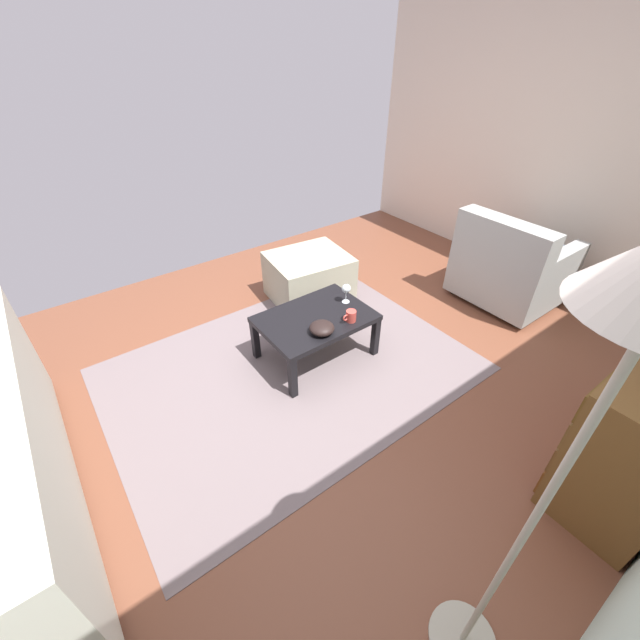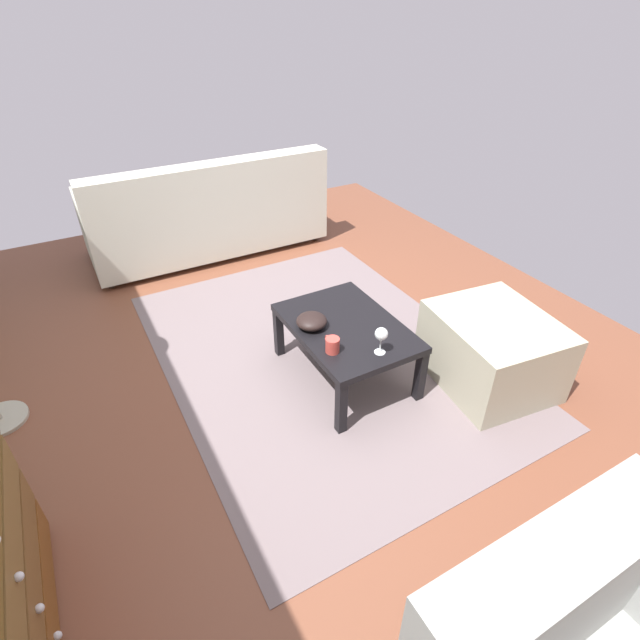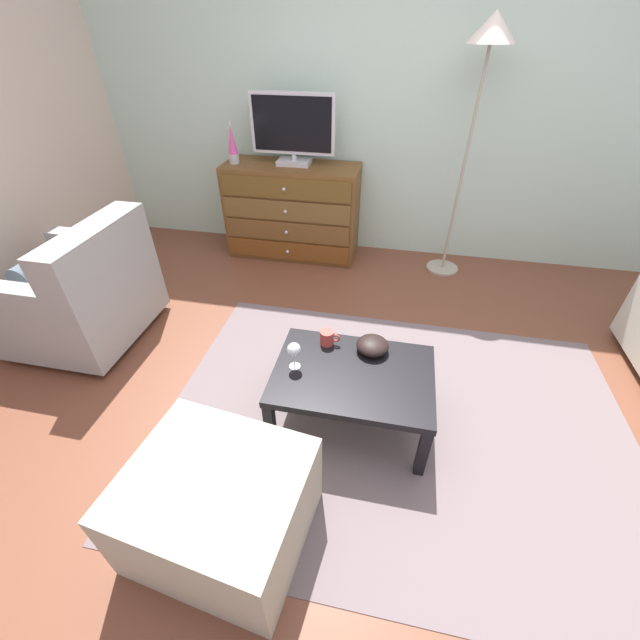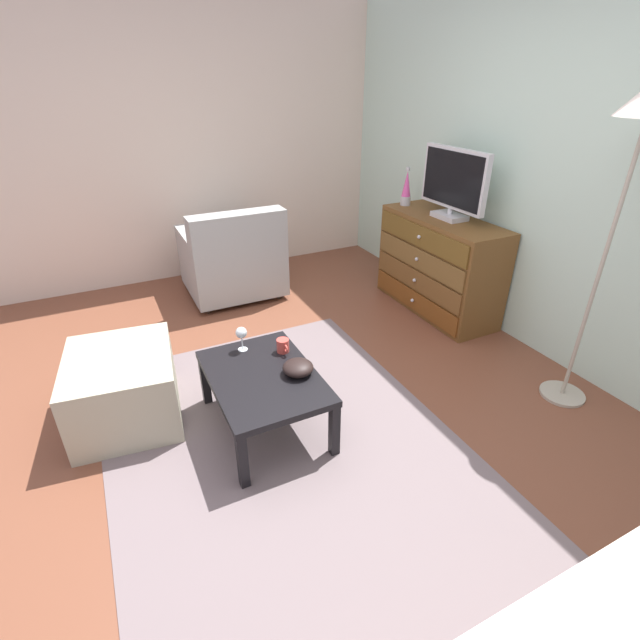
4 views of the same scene
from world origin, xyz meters
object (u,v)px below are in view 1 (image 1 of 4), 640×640
Objects in this scene: wine_glass at (346,289)px; mug at (351,316)px; bowl_decorative at (322,328)px; armchair at (510,267)px; coffee_table at (315,322)px; ottoman at (309,277)px; standing_lamp at (637,348)px.

wine_glass is 1.38× the size of mug.
bowl_decorative is at bearing -2.69° from mug.
bowl_decorative is at bearing -6.16° from armchair.
mug is 0.13× the size of armchair.
armchair reaches higher than wine_glass.
coffee_table is at bearing -48.46° from mug.
coffee_table is 5.28× the size of wine_glass.
bowl_decorative is (0.39, 0.20, -0.08)m from wine_glass.
ottoman reaches higher than coffee_table.
ottoman is (-0.15, -0.71, -0.27)m from wine_glass.
armchair is 0.45× the size of standing_lamp.
standing_lamp is (0.59, 1.87, 1.29)m from coffee_table.
wine_glass is at bearing 78.40° from ottoman.
standing_lamp is at bearing 73.10° from bowl_decorative.
mug is 1.74m from armchair.
ottoman is (1.45, -1.13, -0.13)m from armchair.
standing_lamp is at bearing 64.56° from wine_glass.
coffee_table is at bearing 3.65° from wine_glass.
coffee_table is 1.18× the size of ottoman.
coffee_table is at bearing -107.53° from standing_lamp.
standing_lamp is (2.49, 1.47, 1.27)m from armchair.
armchair reaches higher than bowl_decorative.
coffee_table is 2.34m from standing_lamp.
standing_lamp is at bearing 30.49° from armchair.
mug is (0.13, 0.22, -0.07)m from wine_glass.
armchair is at bearing 168.16° from coffee_table.
wine_glass is 0.08× the size of standing_lamp.
wine_glass is at bearing -152.07° from bowl_decorative.
armchair is at bearing -149.51° from standing_lamp.
standing_lamp is (0.76, 1.67, 1.20)m from mug.
coffee_table is 4.69× the size of bowl_decorative.
standing_lamp is (1.04, 2.60, 1.40)m from ottoman.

